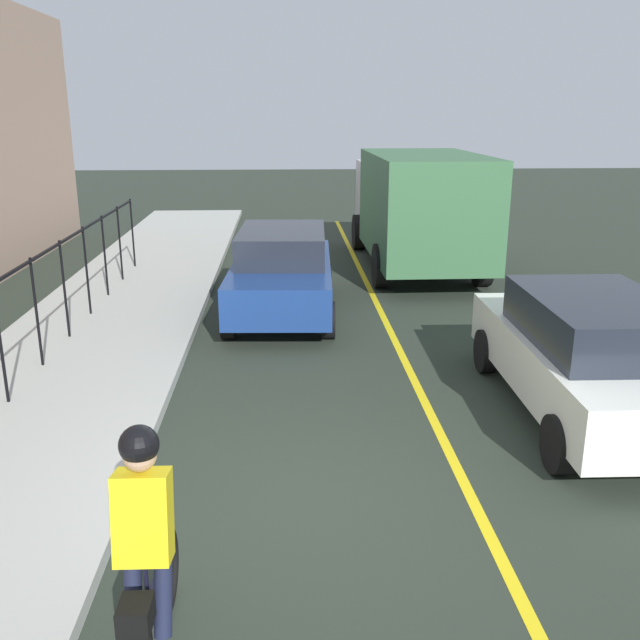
{
  "coord_description": "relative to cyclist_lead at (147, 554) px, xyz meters",
  "views": [
    {
      "loc": [
        -6.12,
        0.24,
        3.74
      ],
      "look_at": [
        2.94,
        -0.23,
        1.0
      ],
      "focal_mm": 39.25,
      "sensor_mm": 36.0,
      "label": 1
    }
  ],
  "objects": [
    {
      "name": "box_truck_background",
      "position": [
        12.59,
        -4.14,
        0.64
      ],
      "size": [
        6.72,
        2.57,
        2.78
      ],
      "rotation": [
        0.0,
        0.0,
        0.01
      ],
      "color": "#36643F",
      "rests_on": "ground"
    },
    {
      "name": "ground_plane",
      "position": [
        2.07,
        -1.18,
        -0.91
      ],
      "size": [
        80.0,
        80.0,
        0.0
      ],
      "primitive_type": "plane",
      "color": "#283127"
    },
    {
      "name": "cyclist_lead",
      "position": [
        0.0,
        0.0,
        0.0
      ],
      "size": [
        1.71,
        0.37,
        1.83
      ],
      "rotation": [
        0.0,
        0.0,
        -0.02
      ],
      "color": "black",
      "rests_on": "ground"
    },
    {
      "name": "parked_sedan_rear",
      "position": [
        8.84,
        -0.9,
        -0.09
      ],
      "size": [
        4.48,
        2.09,
        1.58
      ],
      "rotation": [
        0.0,
        0.0,
        3.09
      ],
      "color": "navy",
      "rests_on": "ground"
    },
    {
      "name": "lane_line_centre",
      "position": [
        2.07,
        -2.78,
        -0.91
      ],
      "size": [
        36.0,
        0.12,
        0.01
      ],
      "primitive_type": "cube",
      "color": "yellow",
      "rests_on": "ground"
    },
    {
      "name": "patrol_sedan",
      "position": [
        3.98,
        -4.72,
        -0.09
      ],
      "size": [
        4.43,
        1.99,
        1.58
      ],
      "rotation": [
        0.0,
        0.0,
        -0.02
      ],
      "color": "white",
      "rests_on": "ground"
    }
  ]
}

